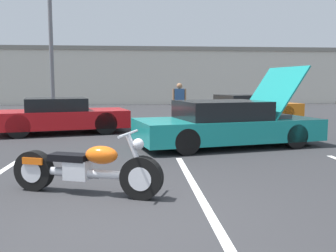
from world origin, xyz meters
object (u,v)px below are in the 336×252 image
object	(u,v)px
light_pole	(52,21)
parked_car_left_row	(61,116)
spectator_by_show_car	(179,101)
motorcycle	(85,169)
parked_car_right_row	(247,108)
show_car_hood_open	(228,124)

from	to	relation	value
light_pole	parked_car_left_row	size ratio (longest dim) A/B	1.74
parked_car_left_row	spectator_by_show_car	world-z (taller)	spectator_by_show_car
motorcycle	spectator_by_show_car	world-z (taller)	spectator_by_show_car
parked_car_right_row	parked_car_left_row	distance (m)	7.86
parked_car_left_row	spectator_by_show_car	distance (m)	4.46
parked_car_left_row	spectator_by_show_car	xyz separation A→B (m)	(4.08, 1.76, 0.40)
light_pole	motorcycle	xyz separation A→B (m)	(2.88, -11.56, -3.91)
light_pole	spectator_by_show_car	distance (m)	6.82
light_pole	parked_car_right_row	bearing A→B (deg)	-9.04
motorcycle	spectator_by_show_car	distance (m)	9.05
show_car_hood_open	parked_car_left_row	bearing A→B (deg)	135.89
motorcycle	parked_car_left_row	size ratio (longest dim) A/B	0.50
motorcycle	parked_car_right_row	bearing A→B (deg)	81.71
motorcycle	spectator_by_show_car	xyz separation A→B (m)	(2.36, 8.72, 0.59)
motorcycle	parked_car_right_row	distance (m)	11.59
show_car_hood_open	spectator_by_show_car	distance (m)	4.75
parked_car_left_row	spectator_by_show_car	size ratio (longest dim) A/B	2.76
spectator_by_show_car	parked_car_left_row	bearing A→B (deg)	-156.71
light_pole	show_car_hood_open	world-z (taller)	light_pole
spectator_by_show_car	motorcycle	bearing A→B (deg)	-105.13
light_pole	parked_car_left_row	world-z (taller)	light_pole
parked_car_right_row	light_pole	bearing A→B (deg)	154.42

